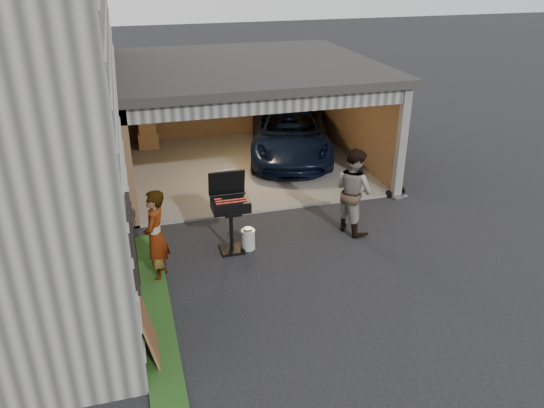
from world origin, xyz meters
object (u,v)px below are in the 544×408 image
Objects in this scene: woman at (156,236)px; hand_truck at (397,188)px; bbq_grill at (230,207)px; propane_tank at (248,239)px; man at (353,191)px; minivan at (290,135)px; plywood_panel at (149,331)px.

woman is 1.51× the size of hand_truck.
propane_tank is (0.33, -0.05, -0.75)m from bbq_grill.
man reaches higher than hand_truck.
man is at bearing 4.35° from propane_tank.
propane_tank is at bearing -101.46° from minivan.
plywood_panel is at bearing -123.07° from bbq_grill.
plywood_panel is (-2.13, -2.71, 0.24)m from propane_tank.
minivan is 11.30× the size of propane_tank.
hand_truck is (4.48, 1.43, -0.74)m from bbq_grill.
hand_truck is (1.80, 1.31, -0.71)m from man.
woman is 2.17m from plywood_panel.
woman reaches higher than propane_tank.
woman is 0.94× the size of man.
bbq_grill is 4.76m from hand_truck.
woman reaches higher than minivan.
plywood_panel is 7.56m from hand_truck.
plywood_panel is at bearing -162.52° from hand_truck.
propane_tank is 0.36× the size of hand_truck.
man reaches higher than woman.
propane_tank is 0.46× the size of plywood_panel.
man is at bearing -160.25° from hand_truck.
plywood_panel is (-0.30, -2.11, -0.43)m from woman.
minivan is at bearing 63.67° from propane_tank.
plywood_panel is 0.79× the size of hand_truck.
woman is 6.37m from hand_truck.
hand_truck is at bearing 128.07° from woman.
bbq_grill is at bearing 132.37° from woman.
minivan is at bearing 161.08° from woman.
hand_truck is (6.28, 4.20, -0.23)m from plywood_panel.
propane_tank is (1.83, 0.60, -0.67)m from woman.
man is 5.35m from plywood_panel.
man is (-0.09, -4.74, 0.27)m from minivan.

